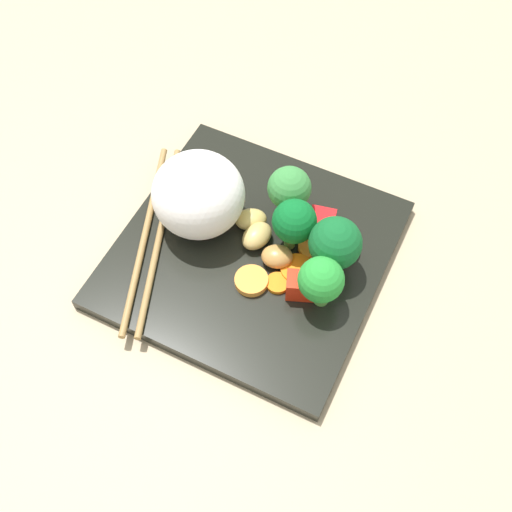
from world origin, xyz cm
name	(u,v)px	position (x,y,z in cm)	size (l,w,h in cm)	color
ground_plane	(252,263)	(0.00, 0.00, -1.00)	(110.00, 110.00, 2.00)	tan
square_plate	(251,254)	(0.00, 0.00, 0.66)	(24.30, 24.30, 1.32)	black
rice_mound	(198,195)	(-0.68, -6.02, 5.27)	(8.68, 8.72, 7.91)	white
broccoli_floret_0	(335,244)	(-2.07, 7.37, 5.13)	(4.83, 4.83, 6.37)	#72AE45
broccoli_floret_1	(294,222)	(-2.47, 3.09, 4.98)	(4.15, 4.15, 5.87)	#78B451
broccoli_floret_2	(321,281)	(1.73, 7.89, 4.76)	(4.10, 4.10, 5.68)	#57983D
broccoli_floret_3	(289,190)	(-5.51, 1.00, 5.03)	(4.16, 4.16, 6.07)	#60A240
carrot_slice_0	(297,270)	(0.09, 4.86, 1.65)	(3.12, 3.12, 0.66)	orange
carrot_slice_1	(312,247)	(-2.91, 4.95, 1.59)	(2.66, 2.66, 0.54)	orange
carrot_slice_2	(251,281)	(3.13, 1.76, 1.67)	(3.10, 3.10, 0.70)	orange
carrot_slice_3	(278,283)	(2.10, 3.94, 1.53)	(2.18, 2.18, 0.43)	orange
pepper_chunk_0	(322,222)	(-5.62, 4.58, 2.15)	(2.43, 2.44, 1.66)	red
pepper_chunk_1	(301,286)	(1.80, 6.15, 2.51)	(2.68, 2.03, 2.38)	red
chicken_piece_0	(278,255)	(-0.15, 2.74, 2.24)	(2.95, 2.43, 1.84)	#B88243
chicken_piece_1	(347,244)	(-4.38, 7.85, 2.31)	(2.62, 2.20, 1.98)	tan
chicken_piece_2	(251,219)	(-2.48, -1.47, 2.22)	(3.08, 2.29, 1.82)	tan
chicken_piece_3	(259,237)	(-1.07, 0.20, 2.29)	(3.31, 2.38, 1.94)	tan
chopstick_pair	(152,236)	(3.44, -8.98, 1.63)	(20.53, 10.50, 0.63)	olive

